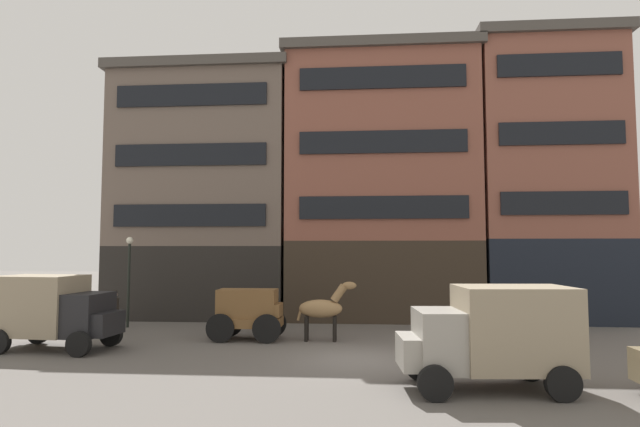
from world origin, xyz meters
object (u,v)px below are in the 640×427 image
cargo_wagon (249,310)px  draft_horse (323,308)px  delivery_truck_near (54,309)px  fire_hydrant_curbside (547,322)px  pedestrian_officer (114,309)px  streetlamp_curbside (129,269)px  delivery_truck_far (492,333)px

cargo_wagon → draft_horse: bearing=-0.0°
delivery_truck_near → fire_hydrant_curbside: 19.66m
pedestrian_officer → fire_hydrant_curbside: (18.55, 1.52, -0.55)m
cargo_wagon → streetlamp_curbside: streetlamp_curbside is taller
delivery_truck_near → pedestrian_officer: delivery_truck_near is taller
pedestrian_officer → fire_hydrant_curbside: size_ratio=2.16×
cargo_wagon → delivery_truck_far: delivery_truck_far is taller
delivery_truck_far → pedestrian_officer: (-13.88, 7.74, -0.44)m
pedestrian_officer → cargo_wagon: bearing=-11.8°
pedestrian_officer → streetlamp_curbside: streetlamp_curbside is taller
delivery_truck_far → pedestrian_officer: size_ratio=2.48×
delivery_truck_near → fire_hydrant_curbside: (18.92, 5.25, -1.00)m
draft_horse → pedestrian_officer: 9.18m
streetlamp_curbside → delivery_truck_far: bearing=-33.3°
delivery_truck_near → delivery_truck_far: (14.25, -4.01, 0.00)m
delivery_truck_near → streetlamp_curbside: streetlamp_curbside is taller
delivery_truck_far → pedestrian_officer: bearing=150.8°
cargo_wagon → delivery_truck_far: size_ratio=0.65×
delivery_truck_far → fire_hydrant_curbside: bearing=63.3°
cargo_wagon → draft_horse: draft_horse is taller
delivery_truck_near → fire_hydrant_curbside: delivery_truck_near is taller
fire_hydrant_curbside → delivery_truck_near: bearing=-164.5°
cargo_wagon → streetlamp_curbside: bearing=156.6°
cargo_wagon → draft_horse: size_ratio=1.24×
draft_horse → pedestrian_officer: draft_horse is taller
delivery_truck_far → streetlamp_curbside: 16.73m
delivery_truck_near → delivery_truck_far: 14.81m
delivery_truck_near → cargo_wagon: bearing=20.7°
draft_horse → delivery_truck_far: 8.05m
delivery_truck_near → delivery_truck_far: bearing=-15.7°
cargo_wagon → pedestrian_officer: bearing=168.2°
fire_hydrant_curbside → draft_horse: bearing=-163.5°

